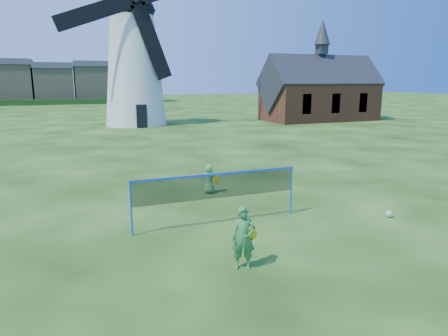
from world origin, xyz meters
name	(u,v)px	position (x,y,z in m)	size (l,w,h in m)	color
ground	(224,219)	(0.00, 0.00, 0.00)	(220.00, 220.00, 0.00)	black
windmill	(134,61)	(2.15, 28.10, 5.97)	(13.60, 5.68, 17.76)	silver
chapel	(320,93)	(21.04, 25.64, 2.89)	(12.16, 5.90, 10.28)	brown
badminton_net	(217,187)	(-0.33, -0.30, 1.14)	(5.05, 0.05, 1.55)	blue
player_girl	(244,238)	(-0.81, -3.24, 0.73)	(0.73, 0.53, 1.46)	#317C3C
player_boy	(209,179)	(0.57, 2.94, 0.55)	(0.68, 0.52, 1.11)	#4C9D50
play_ball	(389,214)	(4.87, -1.71, 0.11)	(0.22, 0.22, 0.22)	green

